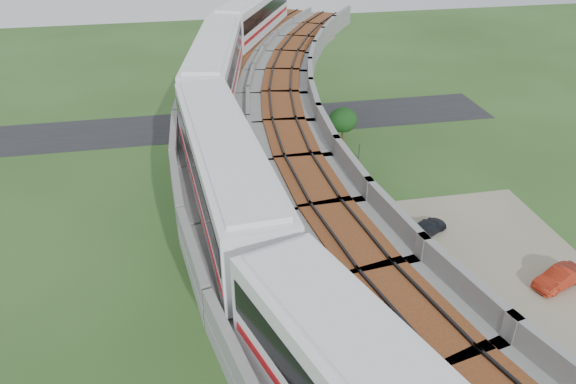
% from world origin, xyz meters
% --- Properties ---
extents(ground, '(160.00, 160.00, 0.00)m').
position_xyz_m(ground, '(0.00, 0.00, 0.00)').
color(ground, '#2D4D1E').
rests_on(ground, ground).
extents(dirt_lot, '(18.00, 26.00, 0.04)m').
position_xyz_m(dirt_lot, '(14.00, -2.00, 0.02)').
color(dirt_lot, '#7F735C').
rests_on(dirt_lot, ground).
extents(asphalt_road, '(60.00, 8.00, 0.03)m').
position_xyz_m(asphalt_road, '(0.00, 30.00, 0.01)').
color(asphalt_road, '#232326').
rests_on(asphalt_road, ground).
extents(viaduct, '(19.58, 73.98, 11.40)m').
position_xyz_m(viaduct, '(3.84, 0.00, 9.05)').
color(viaduct, '#99968E').
rests_on(viaduct, ground).
extents(metro_train, '(11.75, 61.28, 3.64)m').
position_xyz_m(metro_train, '(0.40, 2.43, 12.31)').
color(metro_train, white).
rests_on(metro_train, ground).
extents(fence, '(3.87, 38.73, 1.50)m').
position_xyz_m(fence, '(9.75, 0.00, 0.75)').
color(fence, '#2D382D').
rests_on(fence, ground).
extents(tree_0, '(2.82, 2.82, 3.77)m').
position_xyz_m(tree_0, '(11.53, 22.69, 2.57)').
color(tree_0, '#382314').
rests_on(tree_0, ground).
extents(tree_1, '(2.13, 2.13, 3.08)m').
position_xyz_m(tree_1, '(7.51, 13.82, 2.17)').
color(tree_1, '#382314').
rests_on(tree_1, ground).
extents(tree_2, '(2.31, 2.31, 3.36)m').
position_xyz_m(tree_2, '(7.11, 8.91, 2.37)').
color(tree_2, '#382314').
rests_on(tree_2, ground).
extents(tree_3, '(3.02, 3.02, 3.53)m').
position_xyz_m(tree_3, '(6.75, -0.96, 2.25)').
color(tree_3, '#382314').
rests_on(tree_3, ground).
extents(tree_4, '(2.30, 2.30, 3.24)m').
position_xyz_m(tree_4, '(7.34, -8.19, 2.26)').
color(tree_4, '#382314').
rests_on(tree_4, ground).
extents(car_red, '(4.09, 2.56, 1.27)m').
position_xyz_m(car_red, '(19.37, -1.33, 0.68)').
color(car_red, '#9C200E').
rests_on(car_red, dirt_lot).
extents(car_dark, '(3.85, 3.04, 1.04)m').
position_xyz_m(car_dark, '(13.41, 6.08, 0.56)').
color(car_dark, black).
rests_on(car_dark, dirt_lot).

